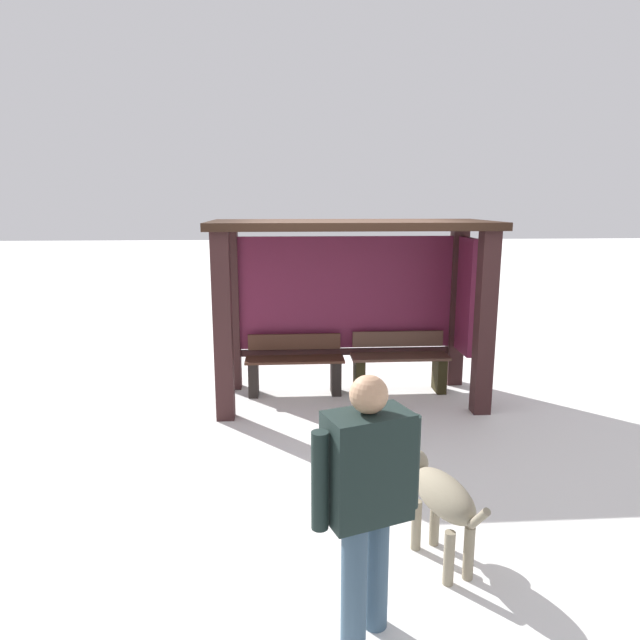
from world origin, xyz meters
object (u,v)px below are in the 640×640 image
Objects in this scene: bus_shelter at (356,277)px; dog at (439,495)px; bench_left_inside at (295,367)px; person_walking at (367,491)px; bench_center_inside at (399,364)px.

bus_shelter is 3.59× the size of dog.
bus_shelter is at bearing 92.44° from dog.
person_walking is (0.31, -4.13, 0.54)m from bench_left_inside.
dog is (0.90, -3.46, 0.12)m from bench_left_inside.
bus_shelter is at bearing -7.15° from bench_left_inside.
bus_shelter reaches higher than person_walking.
bench_left_inside is 1.35m from bench_center_inside.
person_walking reaches higher than bench_center_inside.
bench_left_inside is 1.36× the size of dog.
person_walking is 1.69× the size of dog.
dog is at bearing -97.28° from bench_center_inside.
bus_shelter reaches higher than dog.
bench_center_inside reaches higher than bench_left_inside.
person_walking is 0.99m from dog.
bench_center_inside reaches higher than dog.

